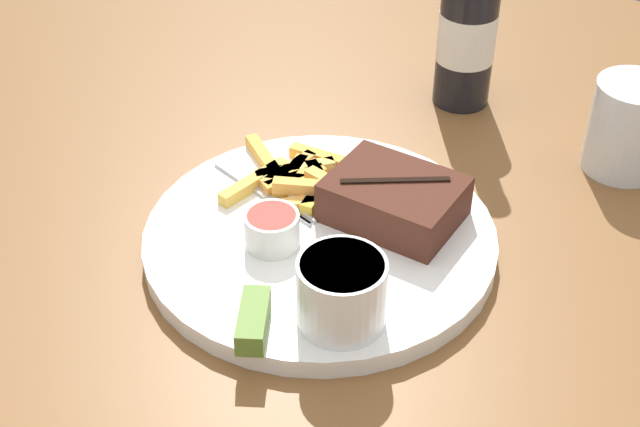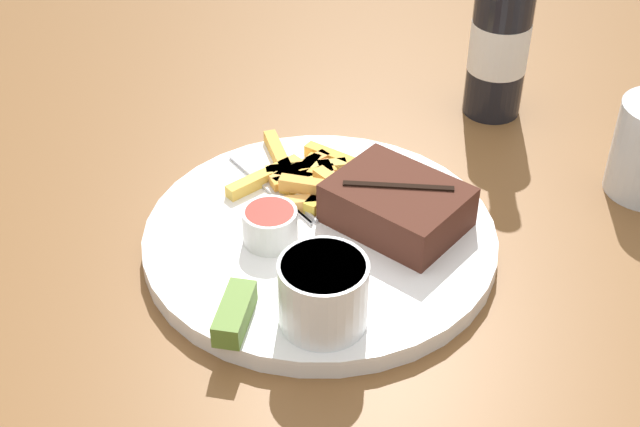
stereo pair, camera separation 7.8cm
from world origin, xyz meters
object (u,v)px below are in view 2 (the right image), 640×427
at_px(dinner_plate, 320,239).
at_px(pickle_spear, 235,313).
at_px(coleslaw_cup, 323,290).
at_px(fork_utensil, 268,185).
at_px(beer_bottle, 500,42).
at_px(dipping_sauce_cup, 270,224).
at_px(steak_portion, 397,205).

distance_m(dinner_plate, pickle_spear, 0.13).
bearing_deg(coleslaw_cup, fork_utensil, 156.84).
height_order(coleslaw_cup, beer_bottle, beer_bottle).
xyz_separation_m(dipping_sauce_cup, beer_bottle, (-0.05, 0.34, 0.05)).
height_order(fork_utensil, beer_bottle, beer_bottle).
relative_size(dinner_plate, beer_bottle, 1.35).
bearing_deg(beer_bottle, pickle_spear, -75.34).
bearing_deg(beer_bottle, steak_portion, -67.58).
bearing_deg(steak_portion, fork_utensil, -154.29).
bearing_deg(dinner_plate, fork_utensil, 176.87).
bearing_deg(fork_utensil, coleslaw_cup, -20.02).
relative_size(coleslaw_cup, pickle_spear, 1.18).
distance_m(dinner_plate, beer_bottle, 0.31).
distance_m(fork_utensil, beer_bottle, 0.30).
distance_m(dipping_sauce_cup, pickle_spear, 0.11).
bearing_deg(fork_utensil, dipping_sauce_cup, -31.89).
bearing_deg(dinner_plate, steak_portion, 61.08).
xyz_separation_m(dinner_plate, pickle_spear, (0.05, -0.12, 0.02)).
bearing_deg(steak_portion, dipping_sauce_cup, -116.80).
height_order(coleslaw_cup, fork_utensil, coleslaw_cup).
bearing_deg(dipping_sauce_cup, beer_bottle, 97.67).
height_order(steak_portion, pickle_spear, steak_portion).
xyz_separation_m(coleslaw_cup, fork_utensil, (-0.17, 0.07, -0.03)).
bearing_deg(coleslaw_cup, pickle_spear, -127.36).
distance_m(steak_portion, coleslaw_cup, 0.14).
bearing_deg(steak_portion, dinner_plate, -118.92).
bearing_deg(dipping_sauce_cup, coleslaw_cup, -14.57).
xyz_separation_m(dinner_plate, beer_bottle, (-0.06, 0.30, 0.07)).
xyz_separation_m(steak_portion, beer_bottle, (-0.10, 0.24, 0.05)).
relative_size(steak_portion, fork_utensil, 0.96).
bearing_deg(dinner_plate, dipping_sauce_cup, -113.52).
height_order(pickle_spear, beer_bottle, beer_bottle).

